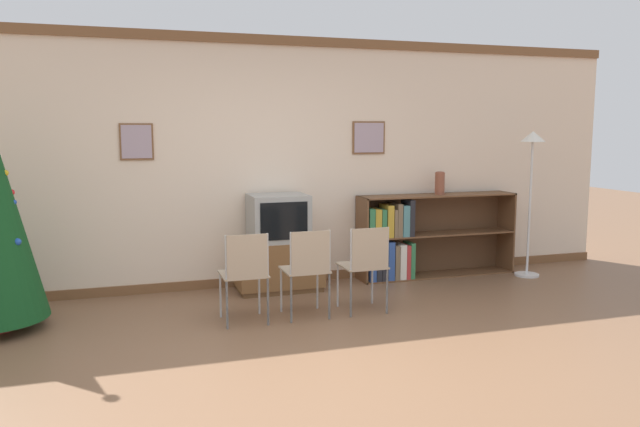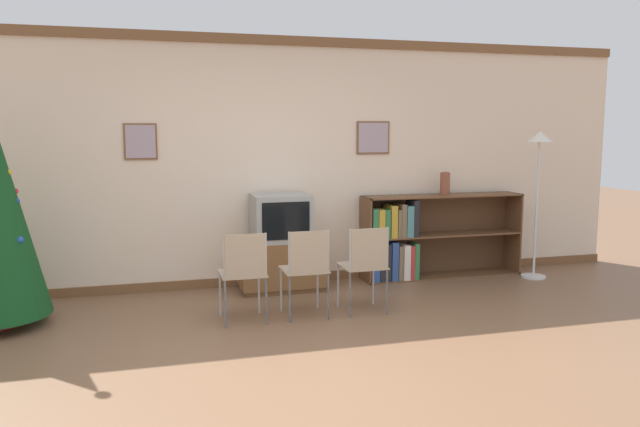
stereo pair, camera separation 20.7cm
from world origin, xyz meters
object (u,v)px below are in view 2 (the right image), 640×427
standing_lamp (539,166)px  folding_chair_center (306,267)px  television (281,218)px  folding_chair_left (244,271)px  folding_chair_right (365,264)px  bookshelf (414,239)px  tv_console (281,265)px  vase (445,183)px

standing_lamp → folding_chair_center: bearing=-164.8°
television → standing_lamp: (2.93, -0.27, 0.52)m
television → folding_chair_left: size_ratio=0.74×
folding_chair_right → bookshelf: bookshelf is taller
tv_console → folding_chair_right: folding_chair_right is taller
television → standing_lamp: bearing=-5.2°
tv_console → folding_chair_right: bearing=-62.0°
folding_chair_center → bookshelf: (1.58, 1.15, -0.02)m
folding_chair_left → vase: 2.84m
folding_chair_center → bookshelf: bearing=36.0°
television → folding_chair_center: 1.11m
tv_console → folding_chair_right: 1.23m
folding_chair_left → standing_lamp: 3.68m
folding_chair_left → bookshelf: 2.43m
folding_chair_center → bookshelf: size_ratio=0.43×
vase → standing_lamp: bearing=-20.1°
television → folding_chair_left: 1.24m
folding_chair_center → standing_lamp: (2.93, 0.80, 0.82)m
standing_lamp → folding_chair_left: bearing=-167.2°
folding_chair_left → tv_console: bearing=62.0°
folding_chair_right → folding_chair_center: bearing=180.0°
folding_chair_right → bookshelf: size_ratio=0.43×
tv_console → standing_lamp: standing_lamp is taller
television → standing_lamp: standing_lamp is taller
vase → bookshelf: bearing=-178.9°
folding_chair_center → vase: 2.35m
tv_console → folding_chair_left: 1.23m
folding_chair_right → bookshelf: bearing=48.6°
vase → standing_lamp: (0.98, -0.36, 0.20)m
tv_console → bookshelf: 1.59m
folding_chair_right → vase: 1.91m
folding_chair_left → folding_chair_right: (1.13, 0.00, 0.00)m
folding_chair_left → television: bearing=61.9°
tv_console → folding_chair_left: (-0.57, -1.07, 0.21)m
television → vase: bearing=2.7°
tv_console → folding_chair_center: folding_chair_center is taller
tv_console → vase: 2.12m
folding_chair_left → vase: (2.52, 1.15, 0.62)m
folding_chair_left → vase: vase is taller
folding_chair_left → vase: size_ratio=3.10×
tv_console → folding_chair_center: bearing=-90.0°
folding_chair_left → bookshelf: bearing=28.1°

